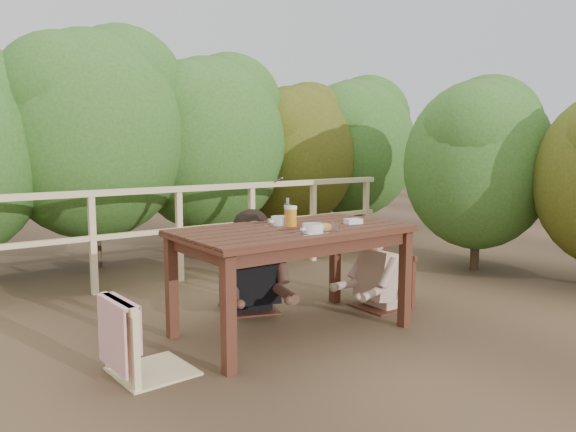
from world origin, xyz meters
TOP-DOWN VIEW (x-y plane):
  - ground at (0.00, 0.00)m, footprint 60.00×60.00m
  - table at (0.00, 0.00)m, footprint 1.73×0.97m
  - chair_left at (-1.18, -0.11)m, footprint 0.50×0.50m
  - chair_far at (0.03, 0.69)m, footprint 0.60×0.60m
  - chair_right at (1.04, 0.07)m, footprint 0.46×0.46m
  - woman at (0.03, 0.71)m, footprint 0.75×0.83m
  - diner_right at (1.07, 0.07)m, footprint 0.58×0.48m
  - railing at (0.00, 2.00)m, footprint 5.60×0.10m
  - hedge_row at (0.40, 3.20)m, footprint 6.60×1.60m
  - shrub_side at (3.20, -0.15)m, footprint 1.40×2.20m
  - soup_near at (-0.03, -0.30)m, footprint 0.25×0.25m
  - soup_far at (0.01, 0.17)m, footprint 0.25×0.25m
  - bread_roll at (0.09, -0.27)m, footprint 0.13×0.10m
  - beer_glass at (0.03, 0.06)m, footprint 0.09×0.09m
  - bottle at (-0.01, 0.05)m, footprint 0.06×0.06m
  - tumbler at (0.17, -0.31)m, footprint 0.07×0.07m
  - butter_tub at (0.51, -0.12)m, footprint 0.15×0.12m

SIDE VIEW (x-z plane):
  - ground at x=0.00m, z-range 0.00..0.00m
  - table at x=0.00m, z-range 0.00..0.80m
  - chair_right at x=1.04m, z-range 0.00..0.90m
  - chair_far at x=0.03m, z-range 0.00..0.94m
  - chair_left at x=-1.18m, z-range 0.00..0.97m
  - railing at x=0.00m, z-range 0.00..1.01m
  - diner_right at x=1.07m, z-range 0.00..1.14m
  - woman at x=0.03m, z-range 0.00..1.38m
  - butter_tub at x=0.51m, z-range 0.80..0.86m
  - bread_roll at x=0.09m, z-range 0.80..0.88m
  - soup_far at x=0.01m, z-range 0.80..0.88m
  - soup_near at x=-0.03m, z-range 0.80..0.89m
  - tumbler at x=0.17m, z-range 0.80..0.89m
  - beer_glass at x=0.03m, z-range 0.80..0.97m
  - bottle at x=-0.01m, z-range 0.80..1.04m
  - shrub_side at x=3.20m, z-range 0.00..2.90m
  - hedge_row at x=0.40m, z-range 0.00..3.80m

